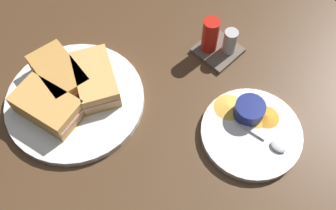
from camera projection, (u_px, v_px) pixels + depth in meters
The scene contains 12 objects.
ground_plane at pixel (133, 102), 82.19cm from camera, with size 110.00×110.00×3.00cm, color #4C331E.
plate_sandwich_main at pixel (75, 100), 79.72cm from camera, with size 28.80×28.80×1.60cm, color silver.
sandwich_half_near at pixel (95, 79), 78.56cm from camera, with size 15.03×12.67×4.80cm.
sandwich_half_far at pixel (59, 74), 79.17cm from camera, with size 14.01×9.11×4.80cm.
sandwich_half_extra at pixel (47, 106), 75.35cm from camera, with size 14.50×10.36×4.80cm.
ramekin_dark_sauce at pixel (42, 107), 76.05cm from camera, with size 6.49×6.49×3.23cm.
spoon_by_dark_ramekin at pixel (65, 95), 79.04cm from camera, with size 2.33×9.90×0.80cm.
plate_chips_companion at pixel (251, 133), 75.94cm from camera, with size 20.13×20.13×1.60cm, color silver.
ramekin_light_gravy at pixel (250, 110), 75.67cm from camera, with size 6.03×6.03×3.27cm.
spoon_by_gravy_ramekin at pixel (272, 143), 73.59cm from camera, with size 9.96×2.89×0.80cm.
plantain_chip_scatter at pixel (247, 112), 77.07cm from camera, with size 14.61×11.39×0.60cm.
condiment_caddy at pixel (217, 42), 84.24cm from camera, with size 9.00×9.00×9.50cm.
Camera 1 is at (34.82, -24.04, 69.36)cm, focal length 40.87 mm.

